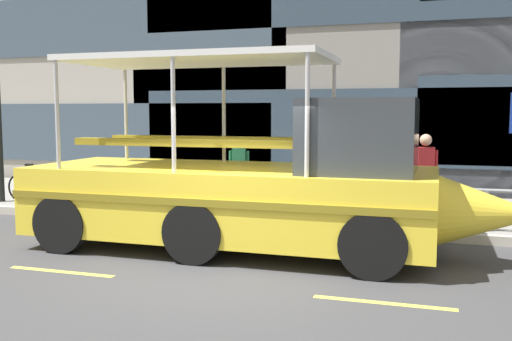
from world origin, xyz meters
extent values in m
plane|color=#3D3D3F|center=(0.00, 0.00, 0.00)|extent=(120.00, 120.00, 0.00)
cube|color=gray|center=(0.00, 5.60, 0.09)|extent=(32.00, 4.80, 0.18)
cube|color=#B2ADA3|center=(0.00, 3.11, 0.09)|extent=(32.00, 0.18, 0.18)
cube|color=#DBD64C|center=(-2.40, -0.76, 0.00)|extent=(1.80, 0.12, 0.01)
cube|color=#DBD64C|center=(2.40, -0.76, 0.00)|extent=(1.80, 0.12, 0.01)
cube|color=#3D4C5B|center=(-6.62, 8.37, 1.73)|extent=(9.86, 0.06, 1.90)
cube|color=#3D4C5B|center=(-6.62, 8.37, 5.19)|extent=(9.86, 0.06, 1.90)
cube|color=#2D3D4C|center=(0.84, 8.37, 1.98)|extent=(13.07, 0.06, 2.18)
cylinder|color=gray|center=(-0.52, 3.45, 0.95)|extent=(12.39, 0.07, 0.07)
cylinder|color=gray|center=(-0.52, 3.45, 0.57)|extent=(12.39, 0.06, 0.06)
cylinder|color=gray|center=(-6.72, 3.45, 0.57)|extent=(0.09, 0.09, 0.77)
cylinder|color=gray|center=(-4.95, 3.45, 0.57)|extent=(0.09, 0.09, 0.77)
cylinder|color=gray|center=(-3.18, 3.45, 0.57)|extent=(0.09, 0.09, 0.77)
cylinder|color=gray|center=(-1.41, 3.45, 0.57)|extent=(0.09, 0.09, 0.77)
cylinder|color=gray|center=(0.36, 3.45, 0.57)|extent=(0.09, 0.09, 0.77)
cylinder|color=gray|center=(2.13, 3.45, 0.57)|extent=(0.09, 0.09, 0.77)
cylinder|color=gray|center=(3.90, 3.45, 0.57)|extent=(0.09, 0.09, 0.77)
torus|color=black|center=(-5.88, 3.81, 0.53)|extent=(0.70, 0.04, 0.70)
torus|color=black|center=(-6.92, 3.81, 0.53)|extent=(0.70, 0.04, 0.70)
cylinder|color=#268C3F|center=(-6.40, 3.81, 0.69)|extent=(0.95, 0.04, 0.04)
cylinder|color=#268C3F|center=(-6.58, 3.81, 0.83)|extent=(0.19, 0.04, 0.51)
cube|color=black|center=(-6.62, 3.81, 1.11)|extent=(0.20, 0.08, 0.06)
cylinder|color=#A5A5AA|center=(-5.92, 3.81, 1.03)|extent=(0.03, 0.46, 0.03)
cube|color=yellow|center=(-0.49, 1.47, 0.86)|extent=(7.03, 2.58, 1.17)
cone|color=yellow|center=(3.82, 1.47, 0.86)|extent=(1.58, 1.12, 1.12)
cylinder|color=yellow|center=(-4.01, 1.47, 0.86)|extent=(0.35, 1.12, 1.12)
cube|color=olive|center=(-0.49, 0.16, 1.01)|extent=(7.03, 0.04, 0.12)
cube|color=#33383D|center=(1.80, 1.47, 2.04)|extent=(1.76, 2.16, 1.18)
cube|color=silver|center=(-1.02, 1.47, 3.33)|extent=(4.57, 2.37, 0.10)
cylinder|color=#B2B2B7|center=(1.15, 2.60, 2.36)|extent=(0.07, 0.07, 1.83)
cylinder|color=#B2B2B7|center=(1.15, 0.33, 2.36)|extent=(0.07, 0.07, 1.83)
cylinder|color=#B2B2B7|center=(-1.02, 2.60, 2.36)|extent=(0.07, 0.07, 1.83)
cylinder|color=#B2B2B7|center=(-1.02, 0.33, 2.36)|extent=(0.07, 0.07, 1.83)
cylinder|color=#B2B2B7|center=(-3.18, 2.60, 2.36)|extent=(0.07, 0.07, 1.83)
cylinder|color=#B2B2B7|center=(-3.18, 0.33, 2.36)|extent=(0.07, 0.07, 1.83)
cube|color=olive|center=(-1.02, 2.08, 1.90)|extent=(4.21, 0.28, 0.12)
cube|color=olive|center=(-1.02, 0.85, 1.90)|extent=(4.21, 0.28, 0.12)
cylinder|color=black|center=(2.15, 2.65, 0.50)|extent=(1.00, 0.28, 1.00)
cylinder|color=black|center=(2.15, 0.28, 0.50)|extent=(1.00, 0.28, 1.00)
cylinder|color=black|center=(-0.66, 2.65, 0.50)|extent=(1.00, 0.28, 1.00)
cylinder|color=black|center=(-0.66, 0.28, 0.50)|extent=(1.00, 0.28, 1.00)
cylinder|color=black|center=(-3.13, 2.65, 0.50)|extent=(1.00, 0.28, 1.00)
cylinder|color=black|center=(-3.13, 0.28, 0.50)|extent=(1.00, 0.28, 1.00)
cylinder|color=#47423D|center=(2.85, 4.32, 0.62)|extent=(0.11, 0.11, 0.89)
cylinder|color=#47423D|center=(2.68, 4.27, 0.62)|extent=(0.11, 0.11, 0.89)
cube|color=maroon|center=(2.77, 4.29, 1.38)|extent=(0.38, 0.29, 0.63)
cylinder|color=maroon|center=(2.98, 4.36, 1.35)|extent=(0.08, 0.08, 0.57)
cylinder|color=maroon|center=(2.56, 4.23, 1.35)|extent=(0.08, 0.08, 0.57)
sphere|color=tan|center=(2.77, 4.29, 1.84)|extent=(0.24, 0.24, 0.24)
cylinder|color=#1E2338|center=(0.05, 4.97, 0.56)|extent=(0.10, 0.10, 0.75)
cylinder|color=#1E2338|center=(-0.05, 5.09, 0.56)|extent=(0.10, 0.10, 0.75)
cube|color=#38383D|center=(0.00, 5.03, 1.20)|extent=(0.31, 0.32, 0.53)
cylinder|color=#38383D|center=(0.12, 4.88, 1.17)|extent=(0.07, 0.07, 0.48)
cylinder|color=#38383D|center=(-0.12, 5.17, 1.17)|extent=(0.07, 0.07, 0.48)
sphere|color=#936B4C|center=(0.00, 5.03, 1.59)|extent=(0.21, 0.21, 0.21)
cylinder|color=black|center=(-1.32, 4.62, 0.59)|extent=(0.10, 0.10, 0.82)
cylinder|color=black|center=(-1.48, 4.59, 0.59)|extent=(0.10, 0.10, 0.82)
cube|color=#236B47|center=(-1.40, 4.61, 1.28)|extent=(0.34, 0.24, 0.58)
cylinder|color=#236B47|center=(-1.20, 4.65, 1.26)|extent=(0.07, 0.07, 0.52)
cylinder|color=#236B47|center=(-1.60, 4.57, 1.26)|extent=(0.07, 0.07, 0.52)
sphere|color=beige|center=(-1.40, 4.61, 1.71)|extent=(0.22, 0.22, 0.22)
camera|label=1|loc=(2.98, -8.02, 2.42)|focal=40.44mm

